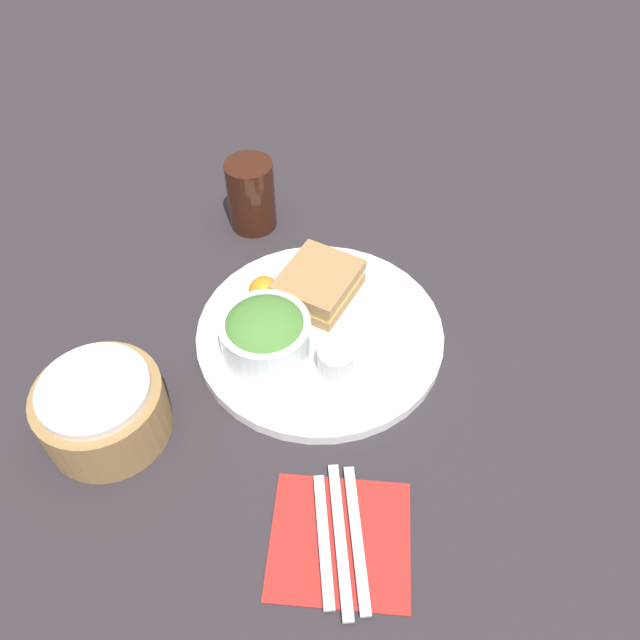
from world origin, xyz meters
TOP-DOWN VIEW (x-y plane):
  - ground_plane at (0.00, 0.00)m, footprint 4.00×4.00m
  - plate at (0.00, 0.00)m, footprint 0.34×0.34m
  - sandwich at (0.07, 0.01)m, footprint 0.14×0.13m
  - salad_bowl at (-0.04, 0.07)m, footprint 0.12×0.12m
  - dressing_cup at (-0.06, -0.03)m, footprint 0.05×0.05m
  - orange_wedge at (0.04, 0.08)m, footprint 0.05×0.05m
  - drink_glass at (0.23, 0.13)m, footprint 0.08×0.08m
  - bread_basket at (-0.17, 0.25)m, footprint 0.15×0.15m
  - napkin at (-0.28, -0.05)m, footprint 0.15×0.15m
  - fork at (-0.28, -0.06)m, footprint 0.16×0.04m
  - knife at (-0.28, -0.05)m, footprint 0.17×0.04m
  - spoon at (-0.29, -0.03)m, footprint 0.15×0.04m

SIDE VIEW (x-z plane):
  - ground_plane at x=0.00m, z-range 0.00..0.00m
  - napkin at x=-0.28m, z-range 0.00..0.00m
  - fork at x=-0.28m, z-range 0.00..0.01m
  - knife at x=-0.28m, z-range 0.00..0.01m
  - spoon at x=-0.29m, z-range 0.00..0.01m
  - plate at x=0.00m, z-range 0.00..0.02m
  - dressing_cup at x=-0.06m, z-range 0.02..0.05m
  - sandwich at x=0.07m, z-range 0.02..0.06m
  - orange_wedge at x=0.04m, z-range 0.02..0.06m
  - bread_basket at x=-0.17m, z-range 0.00..0.09m
  - salad_bowl at x=-0.04m, z-range 0.02..0.09m
  - drink_glass at x=0.23m, z-range 0.00..0.12m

